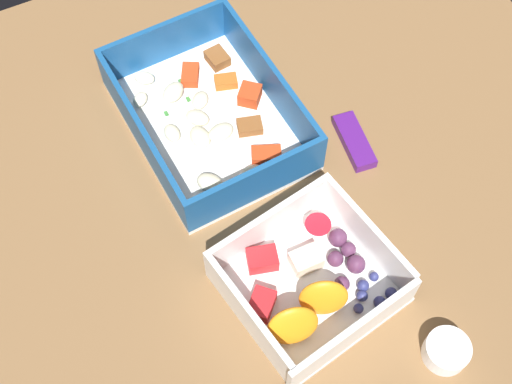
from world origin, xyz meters
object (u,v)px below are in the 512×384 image
object	(u,v)px
fruit_bowl	(311,281)
candy_bar	(354,141)
pasta_container	(209,116)
paper_cup_liner	(446,351)

from	to	relation	value
fruit_bowl	candy_bar	size ratio (longest dim) A/B	2.40
pasta_container	paper_cup_liner	xyz separation A→B (cm)	(33.05, 8.58, -0.71)
candy_bar	paper_cup_liner	distance (cm)	24.23
pasta_container	candy_bar	distance (cm)	15.96
candy_bar	fruit_bowl	bearing A→B (deg)	-44.61
candy_bar	paper_cup_liner	size ratio (longest dim) A/B	1.67
pasta_container	fruit_bowl	distance (cm)	21.82
fruit_bowl	paper_cup_liner	size ratio (longest dim) A/B	4.02
pasta_container	candy_bar	world-z (taller)	pasta_container
fruit_bowl	candy_bar	bearing A→B (deg)	135.39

